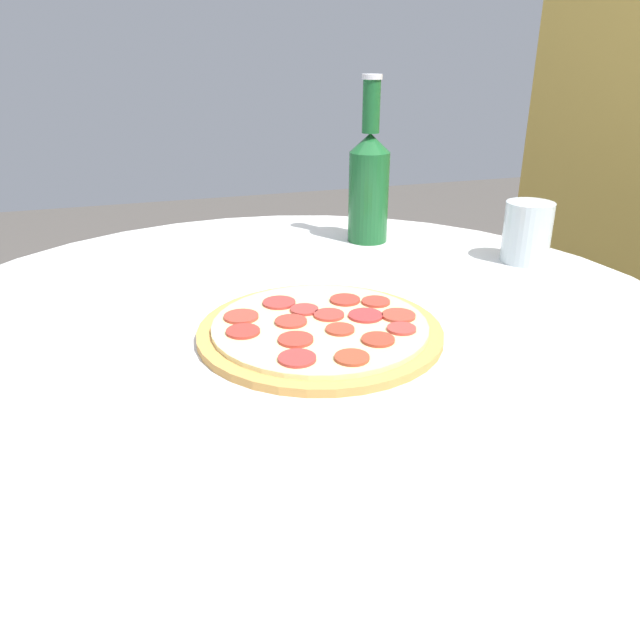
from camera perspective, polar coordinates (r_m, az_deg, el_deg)
name	(u,v)px	position (r m, az deg, el deg)	size (l,w,h in m)	color
table	(298,422)	(0.86, -2.03, -9.31)	(1.04, 1.04, 0.74)	silver
pizza	(320,329)	(0.74, 0.03, -0.84)	(0.29, 0.29, 0.02)	#C68E47
beer_bottle	(369,182)	(1.09, 4.49, 12.48)	(0.07, 0.07, 0.27)	#195628
drinking_glass	(527,232)	(1.04, 18.41, 7.62)	(0.07, 0.07, 0.09)	silver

